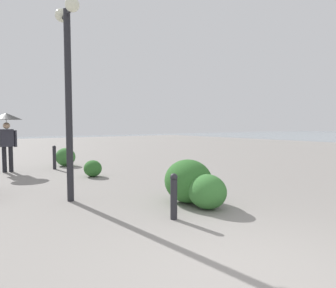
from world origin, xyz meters
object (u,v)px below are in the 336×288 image
bollard_near (174,195)px  pedestrian (6,126)px  lamppost (68,72)px  bollard_mid (54,157)px

bollard_near → pedestrian: bearing=12.0°
pedestrian → lamppost: bearing=-174.2°
bollard_near → bollard_mid: size_ratio=0.91×
bollard_near → bollard_mid: 7.13m
pedestrian → bollard_near: size_ratio=2.54×
lamppost → bollard_mid: bearing=-11.2°
lamppost → bollard_mid: size_ratio=4.69×
lamppost → bollard_near: bearing=-155.2°
pedestrian → bollard_mid: (-0.29, -1.48, -1.14)m
lamppost → pedestrian: bearing=5.8°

